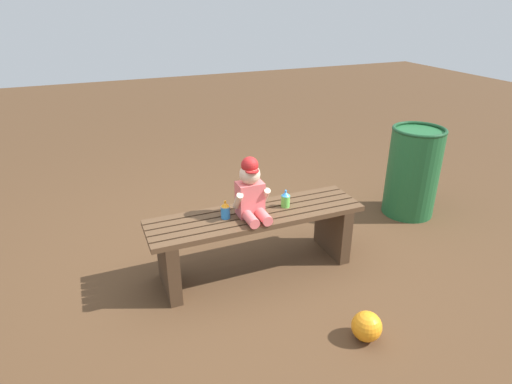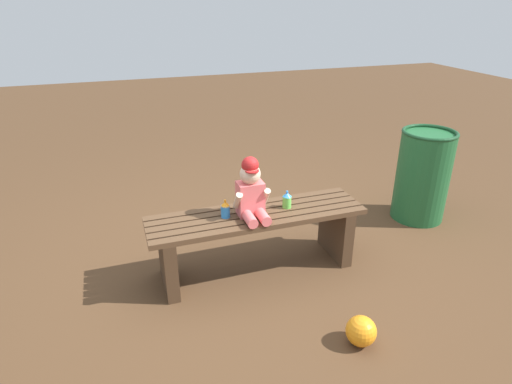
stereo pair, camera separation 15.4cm
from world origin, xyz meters
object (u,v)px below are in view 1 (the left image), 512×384
Objects in this scene: park_bench at (256,233)px; sippy_cup_left at (225,210)px; child_figure at (251,191)px; toy_ball at (367,326)px; sippy_cup_right at (285,199)px; trash_bin at (413,171)px.

park_bench is 0.30m from sippy_cup_left.
child_figure reaches higher than park_bench.
park_bench is 8.53× the size of toy_ball.
sippy_cup_right is at bearing 96.10° from toy_ball.
trash_bin is (1.27, 1.16, 0.31)m from toy_ball.
toy_ball is (0.09, -0.88, -0.42)m from sippy_cup_right.
child_figure reaches higher than sippy_cup_right.
toy_ball is (0.32, -0.86, -0.21)m from park_bench.
sippy_cup_right reaches higher than toy_ball.
child_figure is (-0.04, -0.02, 0.33)m from park_bench.
park_bench is 1.88× the size of trash_bin.
sippy_cup_right is (0.43, 0.00, 0.00)m from sippy_cup_left.
sippy_cup_right is (0.27, 0.03, -0.12)m from child_figure.
child_figure is 1.67m from trash_bin.
sippy_cup_left is 1.00× the size of sippy_cup_right.
park_bench is at bearing 110.04° from toy_ball.
sippy_cup_left is at bearing 169.73° from child_figure.
sippy_cup_right is at bearing 6.50° from child_figure.
trash_bin reaches higher than toy_ball.
park_bench is 0.94m from toy_ball.
sippy_cup_right is at bearing 0.00° from sippy_cup_left.
sippy_cup_left is at bearing 121.03° from toy_ball.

